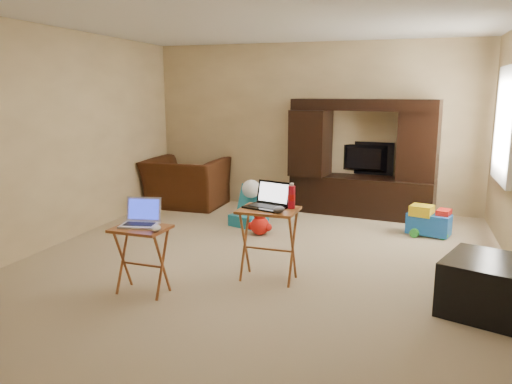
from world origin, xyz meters
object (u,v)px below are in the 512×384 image
(ottoman, at_px, (491,287))
(tray_table_left, at_px, (142,260))
(television, at_px, (364,159))
(recliner, at_px, (186,183))
(plush_toy, at_px, (260,221))
(tray_table_right, at_px, (268,245))
(mouse_left, at_px, (156,228))
(laptop_left, at_px, (139,213))
(child_rocker, at_px, (248,206))
(mouse_right, at_px, (279,210))
(push_toy, at_px, (429,220))
(laptop_right, at_px, (265,196))
(water_bottle, at_px, (292,197))
(entertainment_center, at_px, (362,158))

(ottoman, bearing_deg, tray_table_left, -170.95)
(television, xyz_separation_m, recliner, (-2.67, -0.47, -0.43))
(recliner, height_order, plush_toy, recliner)
(plush_toy, bearing_deg, tray_table_right, -70.16)
(mouse_left, bearing_deg, tray_table_left, 159.78)
(tray_table_right, bearing_deg, tray_table_left, -145.03)
(plush_toy, height_order, laptop_left, laptop_left)
(child_rocker, xyz_separation_m, laptop_left, (-0.21, -2.44, 0.46))
(television, bearing_deg, mouse_right, 89.65)
(push_toy, height_order, laptop_right, laptop_right)
(push_toy, relative_size, laptop_right, 1.43)
(recliner, xyz_separation_m, laptop_left, (1.08, -3.25, 0.35))
(mouse_left, xyz_separation_m, mouse_right, (0.92, 0.59, 0.09))
(television, xyz_separation_m, laptop_left, (-1.59, -3.72, -0.08))
(child_rocker, relative_size, plush_toy, 1.47)
(plush_toy, height_order, mouse_right, mouse_right)
(water_bottle, bearing_deg, recliner, 131.86)
(tray_table_right, distance_m, water_bottle, 0.50)
(push_toy, bearing_deg, recliner, -172.58)
(entertainment_center, distance_m, laptop_left, 3.86)
(push_toy, xyz_separation_m, laptop_right, (-1.55, -2.02, 0.62))
(laptop_right, bearing_deg, water_bottle, 31.87)
(mouse_right, bearing_deg, television, 82.06)
(entertainment_center, bearing_deg, laptop_left, -106.56)
(child_rocker, relative_size, water_bottle, 2.51)
(push_toy, height_order, water_bottle, water_bottle)
(plush_toy, distance_m, ottoman, 2.93)
(mouse_right, bearing_deg, mouse_left, -147.49)
(television, relative_size, water_bottle, 3.96)
(television, xyz_separation_m, plush_toy, (-1.10, -1.66, -0.62))
(push_toy, distance_m, laptop_left, 3.70)
(entertainment_center, relative_size, laptop_left, 6.45)
(push_toy, relative_size, mouse_right, 3.68)
(entertainment_center, xyz_separation_m, push_toy, (0.93, -0.86, -0.64))
(child_rocker, relative_size, mouse_left, 4.37)
(tray_table_left, relative_size, mouse_right, 4.28)
(plush_toy, distance_m, mouse_left, 2.21)
(laptop_left, xyz_separation_m, water_bottle, (1.21, 0.69, 0.08))
(tray_table_right, height_order, mouse_right, mouse_right)
(laptop_right, relative_size, mouse_right, 2.58)
(mouse_left, relative_size, mouse_right, 0.87)
(television, bearing_deg, mouse_left, 77.79)
(television, distance_m, tray_table_right, 3.19)
(tray_table_right, bearing_deg, television, 81.40)
(television, bearing_deg, child_rocker, 50.34)
(ottoman, distance_m, laptop_right, 2.06)
(entertainment_center, height_order, mouse_right, entertainment_center)
(mouse_right, relative_size, water_bottle, 0.66)
(recliner, xyz_separation_m, mouse_right, (2.22, -2.76, 0.35))
(recliner, relative_size, mouse_left, 9.37)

